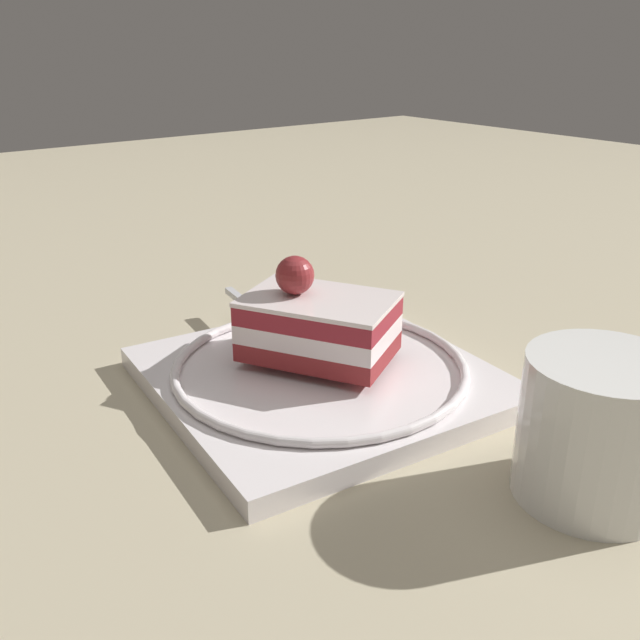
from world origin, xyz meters
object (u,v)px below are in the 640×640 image
Objects in this scene: cake_slice at (317,323)px; drink_glass_near at (596,436)px; dessert_plate at (320,375)px; fork at (258,314)px.

cake_slice is 1.49× the size of drink_glass_near.
drink_glass_near is (-0.04, 0.18, 0.02)m from dessert_plate.
cake_slice is 1.02× the size of fork.
drink_glass_near is at bearing 95.91° from fork.
dessert_plate is 2.00× the size of fork.
drink_glass_near is at bearing 102.37° from dessert_plate.
fork is (-0.01, -0.08, -0.02)m from cake_slice.
cake_slice reaches higher than dessert_plate.
drink_glass_near is at bearing 99.93° from cake_slice.
fork is at bearing -96.83° from dessert_plate.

